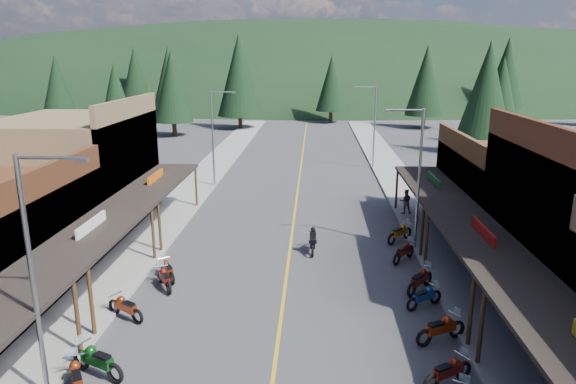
# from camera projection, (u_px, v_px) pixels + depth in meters

# --- Properties ---
(ground) EXTENTS (220.00, 220.00, 0.00)m
(ground) POSITION_uv_depth(u_px,v_px,m) (281.00, 314.00, 21.89)
(ground) COLOR #38383A
(ground) RESTS_ON ground
(centerline) EXTENTS (0.15, 90.00, 0.01)m
(centerline) POSITION_uv_depth(u_px,v_px,m) (297.00, 193.00, 41.20)
(centerline) COLOR gold
(centerline) RESTS_ON ground
(sidewalk_west) EXTENTS (3.40, 94.00, 0.15)m
(sidewalk_west) POSITION_uv_depth(u_px,v_px,m) (190.00, 191.00, 41.61)
(sidewalk_west) COLOR gray
(sidewalk_west) RESTS_ON ground
(sidewalk_east) EXTENTS (3.40, 94.00, 0.15)m
(sidewalk_east) POSITION_uv_depth(u_px,v_px,m) (407.00, 194.00, 40.75)
(sidewalk_east) COLOR gray
(sidewalk_east) RESTS_ON ground
(shop_west_3) EXTENTS (10.90, 10.20, 8.20)m
(shop_west_3) POSITION_uv_depth(u_px,v_px,m) (76.00, 173.00, 32.59)
(shop_west_3) COLOR brown
(shop_west_3) RESTS_ON ground
(shop_east_3) EXTENTS (10.90, 10.20, 6.20)m
(shop_east_3) POSITION_uv_depth(u_px,v_px,m) (516.00, 193.00, 31.47)
(shop_east_3) COLOR #4C2D16
(shop_east_3) RESTS_ON ground
(streetlight_0) EXTENTS (2.16, 0.18, 8.00)m
(streetlight_0) POSITION_uv_depth(u_px,v_px,m) (36.00, 271.00, 15.30)
(streetlight_0) COLOR gray
(streetlight_0) RESTS_ON ground
(streetlight_1) EXTENTS (2.16, 0.18, 8.00)m
(streetlight_1) POSITION_uv_depth(u_px,v_px,m) (214.00, 134.00, 42.34)
(streetlight_1) COLOR gray
(streetlight_1) RESTS_ON ground
(streetlight_2) EXTENTS (2.16, 0.18, 8.00)m
(streetlight_2) POSITION_uv_depth(u_px,v_px,m) (417.00, 173.00, 28.13)
(streetlight_2) COLOR gray
(streetlight_2) RESTS_ON ground
(streetlight_3) EXTENTS (2.16, 0.18, 8.00)m
(streetlight_3) POSITION_uv_depth(u_px,v_px,m) (373.00, 123.00, 49.37)
(streetlight_3) COLOR gray
(streetlight_3) RESTS_ON ground
(ridge_hill) EXTENTS (310.00, 140.00, 60.00)m
(ridge_hill) POSITION_uv_depth(u_px,v_px,m) (310.00, 94.00, 152.24)
(ridge_hill) COLOR black
(ridge_hill) RESTS_ON ground
(pine_0) EXTENTS (5.04, 5.04, 11.00)m
(pine_0) POSITION_uv_depth(u_px,v_px,m) (57.00, 84.00, 82.09)
(pine_0) COLOR black
(pine_0) RESTS_ON ground
(pine_1) EXTENTS (5.88, 5.88, 12.50)m
(pine_1) POSITION_uv_depth(u_px,v_px,m) (169.00, 77.00, 88.82)
(pine_1) COLOR black
(pine_1) RESTS_ON ground
(pine_2) EXTENTS (6.72, 6.72, 14.00)m
(pine_2) POSITION_uv_depth(u_px,v_px,m) (239.00, 75.00, 76.35)
(pine_2) COLOR black
(pine_2) RESTS_ON ground
(pine_3) EXTENTS (5.04, 5.04, 11.00)m
(pine_3) POSITION_uv_depth(u_px,v_px,m) (331.00, 83.00, 83.76)
(pine_3) COLOR black
(pine_3) RESTS_ON ground
(pine_4) EXTENTS (5.88, 5.88, 12.50)m
(pine_4) POSITION_uv_depth(u_px,v_px,m) (426.00, 80.00, 77.08)
(pine_4) COLOR black
(pine_4) RESTS_ON ground
(pine_5) EXTENTS (6.72, 6.72, 14.00)m
(pine_5) POSITION_uv_depth(u_px,v_px,m) (506.00, 73.00, 87.68)
(pine_5) COLOR black
(pine_5) RESTS_ON ground
(pine_7) EXTENTS (5.88, 5.88, 12.50)m
(pine_7) POSITION_uv_depth(u_px,v_px,m) (135.00, 76.00, 95.01)
(pine_7) COLOR black
(pine_7) RESTS_ON ground
(pine_8) EXTENTS (4.48, 4.48, 10.00)m
(pine_8) POSITION_uv_depth(u_px,v_px,m) (116.00, 98.00, 60.08)
(pine_8) COLOR black
(pine_8) RESTS_ON ground
(pine_9) EXTENTS (4.93, 4.93, 10.80)m
(pine_9) POSITION_uv_depth(u_px,v_px,m) (501.00, 93.00, 62.52)
(pine_9) COLOR black
(pine_9) RESTS_ON ground
(pine_10) EXTENTS (5.38, 5.38, 11.60)m
(pine_10) POSITION_uv_depth(u_px,v_px,m) (172.00, 86.00, 69.33)
(pine_10) COLOR black
(pine_10) RESTS_ON ground
(pine_11) EXTENTS (5.82, 5.82, 12.40)m
(pine_11) POSITION_uv_depth(u_px,v_px,m) (487.00, 90.00, 55.75)
(pine_11) COLOR black
(pine_11) RESTS_ON ground
(bike_west_5) EXTENTS (1.70, 2.20, 1.22)m
(bike_west_5) POSITION_uv_depth(u_px,v_px,m) (76.00, 376.00, 16.64)
(bike_west_5) COLOR maroon
(bike_west_5) RESTS_ON ground
(bike_west_6) EXTENTS (2.41, 1.70, 1.32)m
(bike_west_6) POSITION_uv_depth(u_px,v_px,m) (97.00, 359.00, 17.48)
(bike_west_6) COLOR #0D4314
(bike_west_6) RESTS_ON ground
(bike_west_7) EXTENTS (2.12, 1.66, 1.18)m
(bike_west_7) POSITION_uv_depth(u_px,v_px,m) (125.00, 306.00, 21.35)
(bike_west_7) COLOR maroon
(bike_west_7) RESTS_ON ground
(bike_west_8) EXTENTS (1.58, 2.05, 1.14)m
(bike_west_8) POSITION_uv_depth(u_px,v_px,m) (164.00, 278.00, 24.17)
(bike_west_8) COLOR maroon
(bike_west_8) RESTS_ON ground
(bike_west_9) EXTENTS (1.63, 2.01, 1.13)m
(bike_west_9) POSITION_uv_depth(u_px,v_px,m) (167.00, 269.00, 25.19)
(bike_west_9) COLOR maroon
(bike_west_9) RESTS_ON ground
(bike_east_6) EXTENTS (2.11, 1.66, 1.17)m
(bike_east_6) POSITION_uv_depth(u_px,v_px,m) (448.00, 370.00, 16.98)
(bike_east_6) COLOR maroon
(bike_east_6) RESTS_ON ground
(bike_east_7) EXTENTS (2.31, 1.66, 1.27)m
(bike_east_7) POSITION_uv_depth(u_px,v_px,m) (441.00, 327.00, 19.59)
(bike_east_7) COLOR #A22B0B
(bike_east_7) RESTS_ON ground
(bike_east_8) EXTENTS (1.99, 1.63, 1.12)m
(bike_east_8) POSITION_uv_depth(u_px,v_px,m) (424.00, 296.00, 22.35)
(bike_east_8) COLOR navy
(bike_east_8) RESTS_ON ground
(bike_east_9) EXTENTS (1.96, 2.20, 1.27)m
(bike_east_9) POSITION_uv_depth(u_px,v_px,m) (420.00, 279.00, 23.86)
(bike_east_9) COLOR #64170D
(bike_east_9) RESTS_ON ground
(bike_east_10) EXTENTS (1.83, 2.09, 1.20)m
(bike_east_10) POSITION_uv_depth(u_px,v_px,m) (404.00, 251.00, 27.42)
(bike_east_10) COLOR maroon
(bike_east_10) RESTS_ON ground
(bike_east_11) EXTENTS (2.07, 2.11, 1.27)m
(bike_east_11) POSITION_uv_depth(u_px,v_px,m) (400.00, 232.00, 30.29)
(bike_east_11) COLOR #B5760C
(bike_east_11) RESTS_ON ground
(rider_on_bike) EXTENTS (0.69, 2.05, 1.56)m
(rider_on_bike) POSITION_uv_depth(u_px,v_px,m) (313.00, 242.00, 28.67)
(rider_on_bike) COLOR black
(rider_on_bike) RESTS_ON ground
(pedestrian_east_b) EXTENTS (0.83, 0.48, 1.71)m
(pedestrian_east_b) POSITION_uv_depth(u_px,v_px,m) (405.00, 201.00, 35.35)
(pedestrian_east_b) COLOR brown
(pedestrian_east_b) RESTS_ON sidewalk_east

